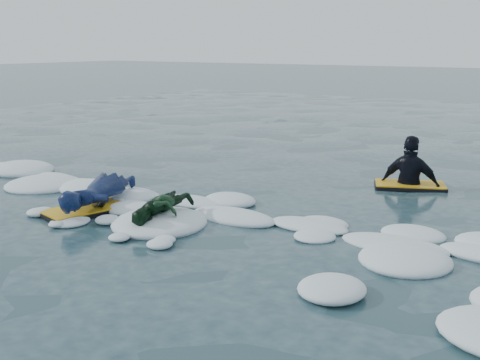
% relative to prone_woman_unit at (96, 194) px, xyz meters
% --- Properties ---
extents(ground, '(120.00, 120.00, 0.00)m').
position_rel_prone_woman_unit_xyz_m(ground, '(1.50, -0.70, -0.24)').
color(ground, '#152C34').
rests_on(ground, ground).
extents(foam_band, '(12.00, 3.10, 0.30)m').
position_rel_prone_woman_unit_xyz_m(foam_band, '(1.50, 0.34, -0.24)').
color(foam_band, white).
rests_on(foam_band, ground).
extents(prone_woman_unit, '(1.19, 1.91, 0.47)m').
position_rel_prone_woman_unit_xyz_m(prone_woman_unit, '(0.00, 0.00, 0.00)').
color(prone_woman_unit, black).
rests_on(prone_woman_unit, ground).
extents(prone_child_unit, '(0.61, 1.15, 0.42)m').
position_rel_prone_woman_unit_xyz_m(prone_child_unit, '(1.34, -0.09, -0.03)').
color(prone_child_unit, black).
rests_on(prone_child_unit, ground).
extents(waiting_rider_unit, '(1.32, 1.04, 1.75)m').
position_rel_prone_woman_unit_xyz_m(waiting_rider_unit, '(3.43, 3.90, -0.21)').
color(waiting_rider_unit, black).
rests_on(waiting_rider_unit, ground).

